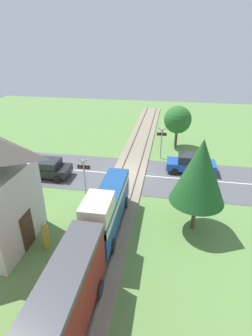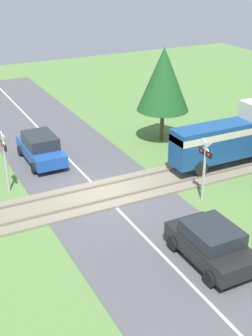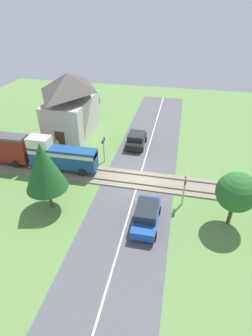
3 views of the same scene
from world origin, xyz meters
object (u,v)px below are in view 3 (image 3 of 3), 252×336
car_near_crossing (146,215)px  crossing_signal_west_approach (185,185)px  crossing_signal_east_approach (104,145)px  station_building (71,106)px  pedestrian_by_station (58,147)px  car_far_side (136,139)px

car_near_crossing → crossing_signal_west_approach: bearing=-43.0°
crossing_signal_west_approach → car_near_crossing: bearing=137.0°
crossing_signal_east_approach → station_building: station_building is taller
pedestrian_by_station → station_building: bearing=1.0°
car_far_side → station_building: station_building is taller
car_near_crossing → crossing_signal_west_approach: (2.71, -2.52, 1.14)m
car_far_side → crossing_signal_west_approach: size_ratio=1.22×
car_far_side → station_building: 8.42m
station_building → pedestrian_by_station: station_building is taller
crossing_signal_west_approach → station_building: 16.79m
station_building → pedestrian_by_station: (-4.67, -0.08, -2.84)m
pedestrian_by_station → car_near_crossing: bearing=-127.6°
car_near_crossing → station_building: station_building is taller
crossing_signal_east_approach → station_building: size_ratio=0.38×
car_near_crossing → pedestrian_by_station: size_ratio=2.52×
crossing_signal_east_approach → station_building: bearing=45.5°
station_building → car_far_side: bearing=-98.4°
pedestrian_by_station → crossing_signal_west_approach: bearing=-112.7°
station_building → crossing_signal_east_approach: bearing=-134.5°
crossing_signal_west_approach → station_building: bearing=52.5°
station_building → car_near_crossing: bearing=-140.2°
car_near_crossing → crossing_signal_west_approach: size_ratio=1.34×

